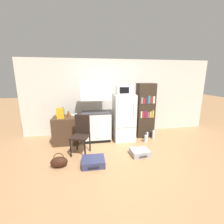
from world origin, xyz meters
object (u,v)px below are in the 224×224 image
bottle_blue_soda (63,112)px  suitcase_small_flat (140,152)px  bottle_milk_white (76,116)px  bottle_ketchup_red (61,114)px  refrigerator (124,117)px  bowl (73,115)px  suitcase_large_flat (93,162)px  bookshelf (145,110)px  bottle_amber_beer (69,115)px  chair (81,131)px  microwave (124,90)px  handbag (59,162)px  cereal_box (60,113)px  kitchen_hutch (96,114)px  side_table (66,130)px  water_bottle_middle (153,134)px  water_bottle_front (147,136)px  water_bottle_back (146,138)px

bottle_blue_soda → suitcase_small_flat: (1.97, -1.31, -0.82)m
bottle_milk_white → bottle_ketchup_red: bearing=156.2°
bottle_ketchup_red → refrigerator: bearing=-1.3°
bowl → suitcase_large_flat: (0.51, -1.42, -0.73)m
bookshelf → bottle_amber_beer: (-2.36, -0.15, -0.00)m
bookshelf → bottle_amber_beer: size_ratio=9.90×
bottle_milk_white → chair: chair is taller
microwave → handbag: size_ratio=1.31×
bottle_ketchup_red → cereal_box: 0.20m
refrigerator → chair: size_ratio=1.44×
kitchen_hutch → bowl: bearing=175.0°
chair → bottle_milk_white: bearing=126.5°
microwave → bowl: bearing=175.5°
bookshelf → handbag: (-2.47, -1.40, -0.74)m
kitchen_hutch → chair: bearing=-120.3°
bookshelf → bottle_ketchup_red: 2.57m
bottle_blue_soda → bowl: 0.34m
kitchen_hutch → bottle_blue_soda: kitchen_hutch is taller
bottle_blue_soda → cereal_box: 0.39m
microwave → suitcase_small_flat: bearing=-81.5°
side_table → microwave: 2.07m
bottle_ketchup_red → bowl: bottle_ketchup_red is taller
bottle_ketchup_red → water_bottle_middle: size_ratio=0.64×
side_table → chair: 0.85m
bottle_ketchup_red → bottle_blue_soda: bearing=85.8°
bowl → handbag: bearing=-99.3°
side_table → cereal_box: 0.58m
cereal_box → refrigerator: bearing=4.8°
bottle_milk_white → kitchen_hutch: bearing=19.0°
kitchen_hutch → handbag: kitchen_hutch is taller
cereal_box → side_table: bearing=59.3°
suitcase_large_flat → water_bottle_middle: (1.94, 1.15, 0.06)m
bottle_amber_beer → water_bottle_front: bearing=-5.2°
water_bottle_back → bookshelf: bearing=75.3°
side_table → water_bottle_back: size_ratio=2.78×
microwave → water_bottle_middle: (0.94, -0.15, -1.40)m
side_table → kitchen_hutch: (0.89, 0.04, 0.43)m
bottle_amber_beer → suitcase_small_flat: bearing=-30.7°
side_table → water_bottle_front: side_table is taller
bottle_amber_beer → water_bottle_back: (2.23, -0.36, -0.74)m
bottle_amber_beer → bottle_blue_soda: bottle_blue_soda is taller
bottle_amber_beer → handbag: bearing=-95.0°
bottle_milk_white → water_bottle_front: bottle_milk_white is taller
bottle_ketchup_red → suitcase_large_flat: bearing=-58.5°
side_table → suitcase_large_flat: bearing=-61.4°
suitcase_large_flat → water_bottle_middle: size_ratio=1.51×
kitchen_hutch → bottle_ketchup_red: (-0.99, -0.02, 0.06)m
suitcase_small_flat → side_table: bearing=145.5°
kitchen_hutch → bookshelf: size_ratio=1.05×
bottle_amber_beer → bottle_ketchup_red: bearing=164.5°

